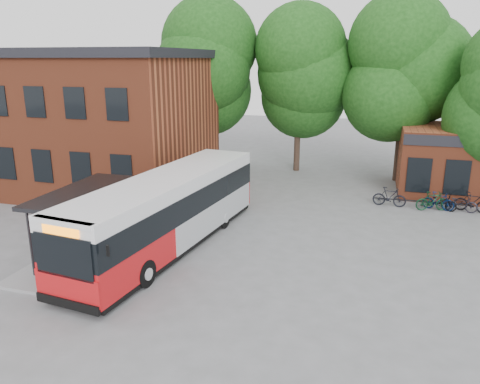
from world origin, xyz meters
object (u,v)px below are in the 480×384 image
(bicycle_4, at_px, (440,202))
(bicycle_7, at_px, (472,202))
(bicycle_6, at_px, (459,203))
(city_bus, at_px, (169,212))
(bicycle_5, at_px, (438,201))
(bicycle_3, at_px, (432,201))
(bicycle_1, at_px, (389,197))
(bus_shelter, at_px, (89,224))

(bicycle_4, height_order, bicycle_7, bicycle_7)
(bicycle_6, xyz_separation_m, bicycle_7, (0.65, 0.10, 0.06))
(city_bus, height_order, bicycle_6, city_bus)
(bicycle_5, bearing_deg, bicycle_3, 138.54)
(bicycle_1, xyz_separation_m, bicycle_7, (4.25, 0.18, 0.01))
(bicycle_1, distance_m, bicycle_4, 2.63)
(bus_shelter, bearing_deg, bicycle_4, 36.55)
(bicycle_1, xyz_separation_m, bicycle_3, (2.22, -0.17, -0.01))
(city_bus, height_order, bicycle_7, city_bus)
(bus_shelter, xyz_separation_m, bicycle_5, (14.54, 10.81, -0.95))
(bus_shelter, distance_m, bicycle_4, 18.21)
(bicycle_5, bearing_deg, bicycle_1, 105.62)
(bicycle_5, bearing_deg, bicycle_4, -58.19)
(bicycle_5, distance_m, bicycle_7, 1.70)
(bicycle_3, bearing_deg, bicycle_4, -74.33)
(bus_shelter, relative_size, bicycle_1, 3.89)
(bus_shelter, relative_size, city_bus, 0.56)
(bicycle_1, height_order, bicycle_5, bicycle_1)
(bus_shelter, distance_m, bicycle_6, 19.00)
(bicycle_1, distance_m, bicycle_7, 4.26)
(bicycle_5, distance_m, bicycle_6, 1.04)
(bicycle_3, distance_m, bicycle_5, 0.40)
(city_bus, height_order, bicycle_5, city_bus)
(bicycle_3, relative_size, bicycle_7, 0.98)
(bicycle_4, relative_size, bicycle_7, 0.97)
(bicycle_3, xyz_separation_m, bicycle_4, (0.40, 0.25, -0.07))
(city_bus, distance_m, bicycle_6, 15.72)
(bicycle_3, relative_size, bicycle_4, 1.01)
(bicycle_3, xyz_separation_m, bicycle_6, (1.38, 0.25, -0.05))
(bicycle_5, bearing_deg, bicycle_6, -74.39)
(bus_shelter, xyz_separation_m, bicycle_3, (14.21, 10.58, -0.92))
(bus_shelter, height_order, bicycle_4, bus_shelter)
(bicycle_4, bearing_deg, bicycle_3, 137.76)
(bicycle_3, bearing_deg, bus_shelter, 110.65)
(bicycle_1, bearing_deg, bus_shelter, 136.81)
(bicycle_1, distance_m, bicycle_3, 2.23)
(bicycle_6, bearing_deg, bicycle_3, 112.03)
(bus_shelter, height_order, city_bus, city_bus)
(bicycle_3, bearing_deg, city_bus, 110.95)
(bicycle_3, bearing_deg, bicycle_6, -95.74)
(city_bus, bearing_deg, bicycle_7, 40.25)
(bicycle_5, bearing_deg, bus_shelter, 140.94)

